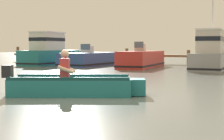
{
  "coord_description": "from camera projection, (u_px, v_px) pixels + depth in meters",
  "views": [
    {
      "loc": [
        4.8,
        -7.89,
        1.25
      ],
      "look_at": [
        -0.19,
        1.95,
        0.55
      ],
      "focal_mm": 57.79,
      "sensor_mm": 36.0,
      "label": 1
    }
  ],
  "objects": [
    {
      "name": "ground_plane",
      "position": [
        84.0,
        96.0,
        9.27
      ],
      "size": [
        120.0,
        120.0,
        0.0
      ],
      "primitive_type": "plane",
      "color": "slate"
    },
    {
      "name": "wooden_dock",
      "position": [
        95.0,
        55.0,
        28.87
      ],
      "size": [
        15.58,
        1.64,
        1.29
      ],
      "color": "brown",
      "rests_on": "ground"
    },
    {
      "name": "rowboat_with_person",
      "position": [
        73.0,
        86.0,
        9.38
      ],
      "size": [
        3.51,
        2.36,
        1.19
      ],
      "color": "#1E727A",
      "rests_on": "ground"
    },
    {
      "name": "moored_boat_red",
      "position": [
        142.0,
        60.0,
        22.36
      ],
      "size": [
        2.27,
        5.67,
        1.59
      ],
      "color": "#B72D28",
      "rests_on": "ground"
    },
    {
      "name": "moored_boat_teal",
      "position": [
        50.0,
        53.0,
        25.73
      ],
      "size": [
        2.04,
        5.8,
        2.34
      ],
      "color": "#1E727A",
      "rests_on": "ground"
    },
    {
      "name": "moored_boat_blue",
      "position": [
        90.0,
        59.0,
        24.42
      ],
      "size": [
        2.21,
        5.38,
        1.47
      ],
      "color": "#2D519E",
      "rests_on": "ground"
    },
    {
      "name": "moored_boat_grey",
      "position": [
        212.0,
        55.0,
        20.1
      ],
      "size": [
        1.92,
        5.68,
        3.83
      ],
      "color": "gray",
      "rests_on": "ground"
    }
  ]
}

